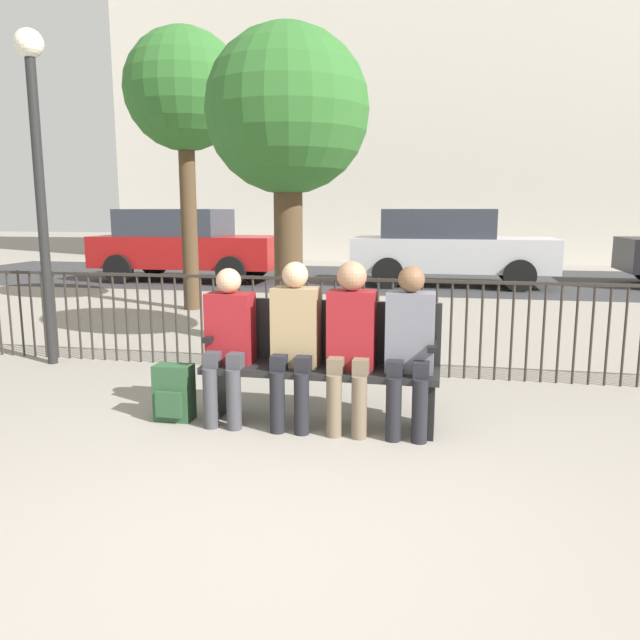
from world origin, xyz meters
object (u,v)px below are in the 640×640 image
(seated_person_2, at_px, (351,337))
(tree_1, at_px, (184,94))
(park_bench, at_px, (322,358))
(seated_person_3, at_px, (410,342))
(seated_person_1, at_px, (295,336))
(seated_person_0, at_px, (229,338))
(tree_0, at_px, (287,116))
(backpack, at_px, (174,393))
(parked_car_1, at_px, (449,246))
(lamp_post, at_px, (37,145))
(parked_car_0, at_px, (185,244))

(seated_person_2, distance_m, tree_1, 6.68)
(park_bench, relative_size, seated_person_2, 1.42)
(seated_person_3, bearing_deg, seated_person_2, 179.81)
(park_bench, height_order, seated_person_1, seated_person_1)
(seated_person_0, bearing_deg, tree_0, 94.08)
(seated_person_3, bearing_deg, seated_person_1, 179.94)
(seated_person_3, distance_m, backpack, 1.83)
(seated_person_3, xyz_separation_m, backpack, (-1.78, -0.07, -0.46))
(seated_person_0, xyz_separation_m, parked_car_1, (1.64, 9.32, 0.19))
(tree_0, relative_size, parked_car_1, 0.85)
(backpack, distance_m, tree_1, 6.39)
(seated_person_1, bearing_deg, seated_person_0, -179.64)
(seated_person_2, bearing_deg, backpack, -177.10)
(seated_person_0, bearing_deg, parked_car_1, 80.05)
(seated_person_3, bearing_deg, parked_car_1, 88.23)
(park_bench, distance_m, seated_person_2, 0.33)
(parked_car_1, bearing_deg, seated_person_1, -96.89)
(seated_person_0, distance_m, lamp_post, 3.22)
(seated_person_2, xyz_separation_m, tree_0, (-1.11, 2.57, 1.92))
(seated_person_2, bearing_deg, seated_person_1, -179.93)
(park_bench, xyz_separation_m, backpack, (-1.12, -0.20, -0.28))
(seated_person_1, height_order, backpack, seated_person_1)
(tree_1, xyz_separation_m, lamp_post, (0.01, -3.74, -1.14))
(tree_1, distance_m, parked_car_0, 5.03)
(tree_0, bearing_deg, lamp_post, -152.15)
(seated_person_3, height_order, lamp_post, lamp_post)
(lamp_post, bearing_deg, parked_car_1, 62.77)
(seated_person_2, distance_m, parked_car_0, 10.44)
(seated_person_1, bearing_deg, backpack, -175.85)
(tree_0, height_order, parked_car_0, tree_0)
(tree_0, distance_m, parked_car_1, 7.21)
(seated_person_2, bearing_deg, lamp_post, 157.95)
(seated_person_1, distance_m, parked_car_0, 10.24)
(tree_0, bearing_deg, parked_car_1, 74.91)
(seated_person_2, height_order, tree_1, tree_1)
(lamp_post, relative_size, parked_car_1, 0.79)
(seated_person_2, height_order, parked_car_0, parked_car_0)
(seated_person_1, height_order, tree_0, tree_0)
(seated_person_0, height_order, tree_0, tree_0)
(seated_person_2, bearing_deg, park_bench, 151.65)
(backpack, height_order, parked_car_0, parked_car_0)
(tree_1, height_order, lamp_post, tree_1)
(park_bench, height_order, tree_0, tree_0)
(park_bench, distance_m, seated_person_1, 0.29)
(parked_car_1, bearing_deg, tree_0, -105.09)
(backpack, xyz_separation_m, tree_1, (-2.03, 5.17, 3.16))
(seated_person_2, relative_size, lamp_post, 0.37)
(seated_person_3, height_order, backpack, seated_person_3)
(park_bench, bearing_deg, seated_person_3, -11.07)
(parked_car_1, bearing_deg, park_bench, -95.88)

